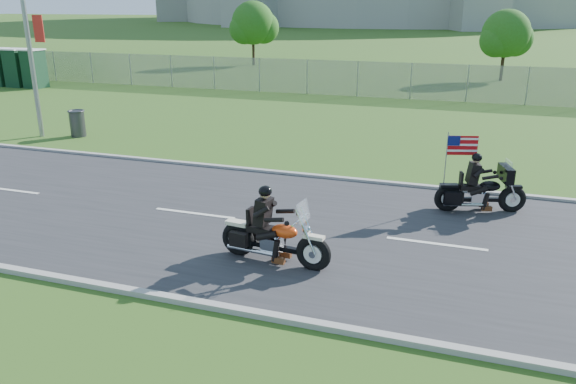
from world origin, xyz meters
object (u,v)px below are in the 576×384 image
(porta_toilet_a, at_px, (34,69))
(trash_can, at_px, (77,124))
(porta_toilet_b, at_px, (16,69))
(motorcycle_lead, at_px, (273,239))
(motorcycle_follow, at_px, (480,192))

(porta_toilet_a, bearing_deg, trash_can, -42.69)
(porta_toilet_a, distance_m, porta_toilet_b, 1.40)
(motorcycle_lead, height_order, trash_can, motorcycle_lead)
(motorcycle_follow, bearing_deg, porta_toilet_b, 136.88)
(trash_can, bearing_deg, motorcycle_follow, -14.34)
(porta_toilet_a, xyz_separation_m, motorcycle_lead, (22.84, -18.96, -0.62))
(motorcycle_follow, bearing_deg, trash_can, 149.67)
(porta_toilet_a, bearing_deg, porta_toilet_b, 180.00)
(motorcycle_follow, relative_size, trash_can, 2.23)
(porta_toilet_b, height_order, trash_can, porta_toilet_b)
(porta_toilet_b, relative_size, motorcycle_follow, 1.00)
(porta_toilet_a, relative_size, motorcycle_follow, 1.00)
(motorcycle_lead, xyz_separation_m, motorcycle_follow, (4.02, 4.48, 0.01))
(motorcycle_lead, bearing_deg, motorcycle_follow, 54.34)
(motorcycle_lead, xyz_separation_m, trash_can, (-11.42, 8.43, -0.01))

